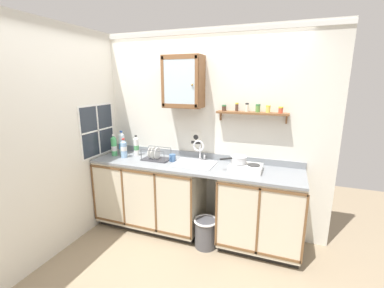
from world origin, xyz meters
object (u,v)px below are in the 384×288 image
sink (195,165)px  warning_sign (196,139)px  saucepan (238,159)px  wall_cabinet (183,82)px  bottle_water_blue_1 (124,149)px  bottle_opaque_white_2 (136,146)px  trash_bin (206,232)px  bottle_soda_green_3 (114,146)px  bottle_water_clear_0 (122,144)px  dish_rack (156,157)px  mug (172,158)px  hot_plate_stove (246,168)px

sink → warning_sign: warning_sign is taller
saucepan → wall_cabinet: size_ratio=0.46×
bottle_water_blue_1 → wall_cabinet: wall_cabinet is taller
sink → wall_cabinet: (-0.20, 0.13, 1.01)m
bottle_opaque_white_2 → trash_bin: size_ratio=0.79×
trash_bin → bottle_opaque_white_2: bearing=163.8°
bottle_opaque_white_2 → wall_cabinet: (0.69, 0.05, 0.86)m
bottle_soda_green_3 → warning_sign: 1.14m
sink → wall_cabinet: bearing=147.2°
bottle_soda_green_3 → wall_cabinet: wall_cabinet is taller
sink → bottle_water_clear_0: (-1.10, 0.05, 0.17)m
dish_rack → warning_sign: size_ratio=1.76×
bottle_water_clear_0 → saucepan: bearing=-2.1°
bottle_water_clear_0 → warning_sign: size_ratio=1.65×
wall_cabinet → trash_bin: 1.84m
mug → hot_plate_stove: bearing=-1.8°
bottle_soda_green_3 → trash_bin: bottle_soda_green_3 is taller
wall_cabinet → bottle_opaque_white_2: bearing=-175.9°
dish_rack → bottle_opaque_white_2: bearing=165.6°
bottle_water_clear_0 → trash_bin: size_ratio=0.94×
bottle_water_blue_1 → trash_bin: bottle_water_blue_1 is taller
bottle_opaque_white_2 → warning_sign: (0.81, 0.18, 0.13)m
wall_cabinet → warning_sign: bearing=47.7°
bottle_soda_green_3 → wall_cabinet: (0.97, 0.16, 0.86)m
hot_plate_stove → bottle_opaque_white_2: (-1.52, 0.11, 0.09)m
bottle_water_clear_0 → warning_sign: 1.05m
bottle_water_blue_1 → bottle_soda_green_3: bottle_soda_green_3 is taller
hot_plate_stove → saucepan: size_ratio=1.29×
bottle_water_clear_0 → bottle_opaque_white_2: 0.22m
bottle_water_blue_1 → wall_cabinet: 1.19m
bottle_opaque_white_2 → wall_cabinet: wall_cabinet is taller
bottle_soda_green_3 → mug: bearing=2.4°
sink → bottle_water_blue_1: size_ratio=1.89×
bottle_water_clear_0 → wall_cabinet: (0.90, 0.07, 0.84)m
bottle_water_clear_0 → hot_plate_stove: bearing=-2.7°
bottle_water_clear_0 → mug: size_ratio=2.79×
bottle_soda_green_3 → mug: (0.86, 0.04, -0.09)m
trash_bin → saucepan: bearing=37.2°
saucepan → warning_sign: bearing=156.6°
wall_cabinet → trash_bin: bearing=-41.1°
sink → bottle_soda_green_3: 1.18m
bottle_soda_green_3 → trash_bin: bearing=-8.6°
warning_sign → trash_bin: warning_sign is taller
bottle_opaque_white_2 → trash_bin: (1.11, -0.32, -0.89)m
bottle_soda_green_3 → dish_rack: 0.63m
mug → bottle_water_clear_0: bearing=176.3°
dish_rack → wall_cabinet: size_ratio=0.57×
saucepan → warning_sign: (-0.62, 0.27, 0.14)m
sink → mug: bearing=179.8°
bottle_water_blue_1 → warning_sign: (0.91, 0.33, 0.13)m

